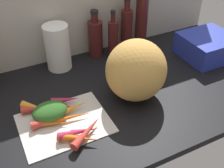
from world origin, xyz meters
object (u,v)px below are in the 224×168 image
at_px(carrot_6, 62,107).
at_px(paper_towel_roll, 58,47).
at_px(bottle_1, 113,38).
at_px(carrot_9, 39,109).
at_px(carrot_10, 69,109).
at_px(carrot_12, 78,138).
at_px(bottle_2, 126,29).
at_px(carrot_1, 38,109).
at_px(carrot_11, 65,100).
at_px(bottle_3, 141,21).
at_px(carrot_5, 75,133).
at_px(carrot_8, 87,132).
at_px(carrot_7, 85,131).
at_px(carrot_2, 80,138).
at_px(cutting_board, 65,123).
at_px(bottle_0, 95,37).
at_px(winter_squash, 136,70).
at_px(carrot_4, 69,118).
at_px(dish_rack, 207,46).
at_px(carrot_0, 45,122).
at_px(carrot_3, 51,124).

bearing_deg(carrot_6, paper_towel_roll, 73.12).
bearing_deg(bottle_1, carrot_9, -150.15).
distance_m(carrot_10, carrot_12, 0.16).
distance_m(bottle_1, bottle_2, 0.10).
relative_size(carrot_1, carrot_11, 1.15).
xyz_separation_m(carrot_11, bottle_3, (0.53, 0.29, 0.12)).
relative_size(carrot_5, carrot_8, 0.73).
xyz_separation_m(carrot_7, bottle_1, (0.34, 0.45, 0.08)).
bearing_deg(carrot_2, carrot_5, 102.88).
height_order(cutting_board, carrot_8, carrot_8).
bearing_deg(carrot_7, carrot_2, -135.31).
bearing_deg(carrot_1, bottle_2, 27.81).
relative_size(cutting_board, bottle_0, 1.37).
distance_m(carrot_1, winter_squash, 0.42).
distance_m(carrot_5, winter_squash, 0.35).
bearing_deg(bottle_0, carrot_7, -118.04).
xyz_separation_m(carrot_4, dish_rack, (0.81, 0.14, 0.04)).
height_order(carrot_12, dish_rack, dish_rack).
height_order(carrot_8, bottle_2, bottle_2).
xyz_separation_m(cutting_board, carrot_0, (-0.07, 0.02, 0.02)).
relative_size(carrot_2, carrot_12, 0.84).
xyz_separation_m(carrot_0, carrot_8, (0.12, -0.11, 0.00)).
bearing_deg(carrot_11, cutting_board, -111.46).
height_order(carrot_3, paper_towel_roll, paper_towel_roll).
distance_m(carrot_5, carrot_10, 0.13).
distance_m(carrot_3, carrot_11, 0.13).
bearing_deg(cutting_board, carrot_4, 11.15).
relative_size(carrot_1, carrot_10, 0.81).
distance_m(carrot_6, winter_squash, 0.33).
relative_size(bottle_2, dish_rack, 1.13).
height_order(carrot_3, carrot_6, carrot_6).
height_order(cutting_board, carrot_11, carrot_11).
xyz_separation_m(carrot_2, carrot_5, (-0.01, 0.03, 0.00)).
bearing_deg(carrot_12, bottle_3, 42.20).
xyz_separation_m(carrot_0, bottle_3, (0.64, 0.38, 0.13)).
distance_m(carrot_1, carrot_11, 0.11).
bearing_deg(carrot_4, cutting_board, -168.85).
height_order(carrot_3, bottle_3, bottle_3).
relative_size(carrot_10, dish_rack, 0.63).
bearing_deg(carrot_0, dish_rack, 8.45).
xyz_separation_m(carrot_10, dish_rack, (0.79, 0.11, 0.03)).
bearing_deg(paper_towel_roll, carrot_12, -100.81).
distance_m(carrot_9, bottle_3, 0.72).
relative_size(carrot_0, bottle_3, 0.31).
relative_size(carrot_2, carrot_7, 1.21).
relative_size(carrot_9, winter_squash, 0.59).
bearing_deg(carrot_5, bottle_2, 45.63).
xyz_separation_m(carrot_0, carrot_6, (0.08, 0.06, -0.00)).
bearing_deg(carrot_5, carrot_12, -88.25).
relative_size(carrot_0, carrot_7, 1.05).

